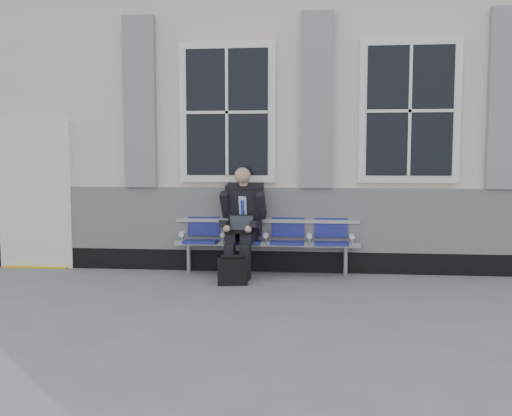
# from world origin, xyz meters

# --- Properties ---
(ground) EXTENTS (70.00, 70.00, 0.00)m
(ground) POSITION_xyz_m (0.00, 0.00, 0.00)
(ground) COLOR slate
(ground) RESTS_ON ground
(station_building) EXTENTS (14.40, 4.40, 4.49)m
(station_building) POSITION_xyz_m (-0.02, 3.47, 2.22)
(station_building) COLOR silver
(station_building) RESTS_ON ground
(bench) EXTENTS (2.60, 0.47, 0.91)m
(bench) POSITION_xyz_m (-1.59, 1.32, 0.55)
(bench) COLOR #9EA0A3
(bench) RESTS_ON ground
(businessman) EXTENTS (0.64, 0.85, 1.49)m
(businessman) POSITION_xyz_m (-1.90, 1.18, 0.80)
(businessman) COLOR black
(businessman) RESTS_ON ground
(briefcase) EXTENTS (0.40, 0.23, 0.39)m
(briefcase) POSITION_xyz_m (-1.96, 0.56, 0.18)
(briefcase) COLOR black
(briefcase) RESTS_ON ground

